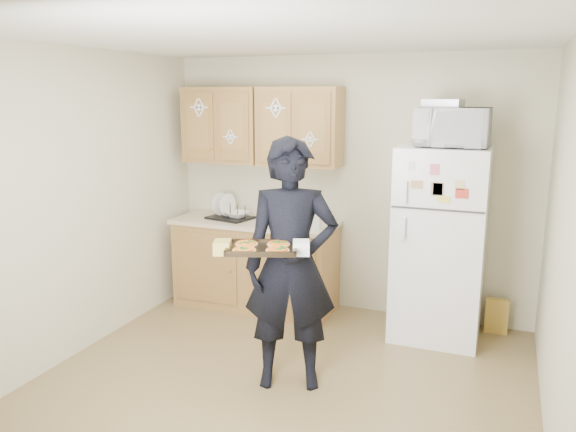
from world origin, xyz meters
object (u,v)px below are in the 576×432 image
at_px(person, 291,265).
at_px(microwave, 453,127).
at_px(refrigerator, 440,244).
at_px(baking_tray, 262,249).
at_px(dish_rack, 230,210).

bearing_deg(person, microwave, 32.07).
height_order(refrigerator, baking_tray, refrigerator).
xyz_separation_m(person, dish_rack, (-1.17, 1.32, 0.06)).
relative_size(microwave, dish_rack, 1.38).
distance_m(refrigerator, baking_tray, 1.88).
height_order(person, microwave, microwave).
bearing_deg(refrigerator, microwave, -42.84).
xyz_separation_m(refrigerator, person, (-0.90, -1.29, 0.07)).
relative_size(person, microwave, 3.14).
distance_m(person, baking_tray, 0.35).
bearing_deg(dish_rack, baking_tray, -56.38).
height_order(person, dish_rack, person).
height_order(microwave, dish_rack, microwave).
bearing_deg(baking_tray, dish_rack, 103.22).
distance_m(refrigerator, dish_rack, 2.07).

